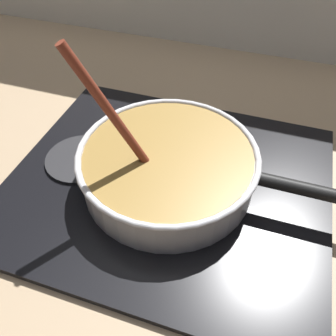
# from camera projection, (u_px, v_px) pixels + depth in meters

# --- Properties ---
(ground) EXTENTS (2.40, 1.60, 0.04)m
(ground) POSITION_uv_depth(u_px,v_px,m) (33.00, 283.00, 0.53)
(ground) COLOR #9E8466
(hob_plate) EXTENTS (0.56, 0.48, 0.01)m
(hob_plate) POSITION_uv_depth(u_px,v_px,m) (168.00, 184.00, 0.63)
(hob_plate) COLOR black
(hob_plate) RESTS_ON ground
(burner_ring) EXTENTS (0.19, 0.19, 0.01)m
(burner_ring) POSITION_uv_depth(u_px,v_px,m) (168.00, 180.00, 0.63)
(burner_ring) COLOR #592D0C
(burner_ring) RESTS_ON hob_plate
(spare_burner) EXTENTS (0.13, 0.13, 0.01)m
(spare_burner) POSITION_uv_depth(u_px,v_px,m) (80.00, 159.00, 0.67)
(spare_burner) COLOR #262628
(spare_burner) RESTS_ON hob_plate
(cooking_pan) EXTENTS (0.46, 0.31, 0.27)m
(cooking_pan) POSITION_uv_depth(u_px,v_px,m) (169.00, 166.00, 0.60)
(cooking_pan) COLOR silver
(cooking_pan) RESTS_ON hob_plate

